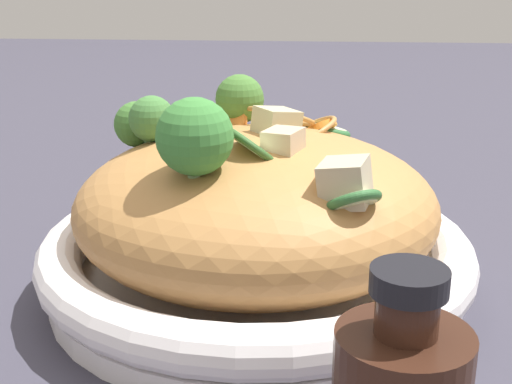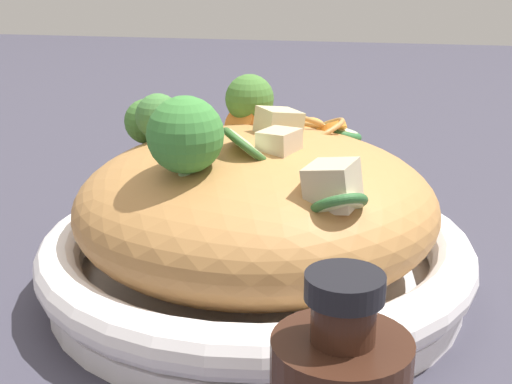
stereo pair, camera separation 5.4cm
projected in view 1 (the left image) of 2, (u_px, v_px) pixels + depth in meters
ground_plane at (256, 289)px, 0.57m from camera, size 3.00×3.00×0.00m
serving_bowl at (256, 259)px, 0.56m from camera, size 0.33×0.33×0.05m
noodle_heap at (256, 205)px, 0.54m from camera, size 0.27×0.27×0.12m
broccoli_florets at (188, 124)px, 0.53m from camera, size 0.13×0.20×0.07m
carrot_coins at (260, 127)px, 0.60m from camera, size 0.14×0.07×0.04m
zucchini_slices at (265, 147)px, 0.54m from camera, size 0.19×0.22×0.05m
chicken_chunks at (307, 154)px, 0.49m from camera, size 0.09×0.13×0.04m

